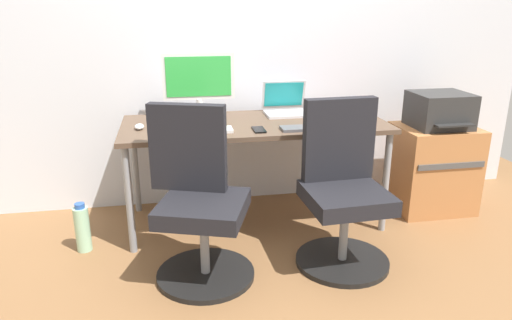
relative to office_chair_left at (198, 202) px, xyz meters
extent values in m
plane|color=brown|center=(0.42, 0.61, -0.42)|extent=(5.28, 5.28, 0.00)
cube|color=silver|center=(0.42, 1.05, 0.88)|extent=(4.40, 0.04, 2.60)
cube|color=brown|center=(0.42, 0.61, 0.26)|extent=(1.72, 0.71, 0.03)
cylinder|color=gray|center=(-0.39, 0.30, -0.09)|extent=(0.04, 0.04, 0.67)
cylinder|color=gray|center=(1.23, 0.30, -0.09)|extent=(0.04, 0.04, 0.67)
cylinder|color=gray|center=(-0.39, 0.92, -0.09)|extent=(0.04, 0.04, 0.67)
cylinder|color=gray|center=(1.23, 0.92, -0.09)|extent=(0.04, 0.04, 0.67)
cylinder|color=black|center=(0.02, -0.06, -0.41)|extent=(0.54, 0.54, 0.03)
cylinder|color=gray|center=(0.02, -0.06, -0.22)|extent=(0.05, 0.05, 0.34)
cube|color=black|center=(0.02, -0.06, -0.01)|extent=(0.56, 0.56, 0.09)
cube|color=black|center=(-0.04, 0.11, 0.28)|extent=(0.42, 0.20, 0.48)
cylinder|color=black|center=(0.81, -0.06, -0.41)|extent=(0.54, 0.54, 0.03)
cylinder|color=gray|center=(0.81, -0.06, -0.22)|extent=(0.05, 0.05, 0.34)
cube|color=black|center=(0.81, -0.06, -0.01)|extent=(0.46, 0.46, 0.09)
cube|color=black|center=(0.82, 0.12, 0.28)|extent=(0.42, 0.09, 0.48)
cube|color=#B77542|center=(1.72, 0.58, -0.11)|extent=(0.54, 0.44, 0.62)
cube|color=#4C4C4C|center=(1.72, 0.36, -0.02)|extent=(0.49, 0.01, 0.04)
cube|color=#2D2D2D|center=(1.72, 0.58, 0.31)|extent=(0.38, 0.34, 0.24)
cube|color=#262626|center=(1.72, 0.38, 0.25)|extent=(0.27, 0.06, 0.01)
cylinder|color=#A5D8B2|center=(-0.69, 0.37, -0.28)|extent=(0.09, 0.09, 0.28)
cylinder|color=#2D59B2|center=(-0.69, 0.37, -0.13)|extent=(0.06, 0.06, 0.03)
cylinder|color=silver|center=(0.08, 0.83, 0.28)|extent=(0.18, 0.18, 0.01)
cylinder|color=silver|center=(0.08, 0.83, 0.35)|extent=(0.04, 0.04, 0.11)
cube|color=silver|center=(0.08, 0.83, 0.56)|extent=(0.48, 0.03, 0.31)
cube|color=green|center=(0.08, 0.81, 0.56)|extent=(0.43, 0.00, 0.26)
cube|color=silver|center=(0.68, 0.77, 0.29)|extent=(0.31, 0.22, 0.02)
cube|color=silver|center=(0.68, 0.91, 0.40)|extent=(0.31, 0.06, 0.21)
cube|color=teal|center=(0.68, 0.90, 0.40)|extent=(0.28, 0.05, 0.17)
cube|color=silver|center=(0.07, 0.42, 0.29)|extent=(0.34, 0.12, 0.02)
cube|color=#515156|center=(0.71, 0.37, 0.29)|extent=(0.34, 0.12, 0.02)
ellipsoid|color=silver|center=(-0.32, 0.56, 0.29)|extent=(0.06, 0.10, 0.03)
ellipsoid|color=#2D2D2D|center=(-0.21, 0.63, 0.29)|extent=(0.06, 0.10, 0.03)
cylinder|color=red|center=(1.00, 0.37, 0.32)|extent=(0.08, 0.08, 0.09)
cylinder|color=slate|center=(0.07, 0.54, 0.33)|extent=(0.07, 0.07, 0.10)
cube|color=black|center=(0.41, 0.39, 0.28)|extent=(0.07, 0.14, 0.01)
cube|color=red|center=(1.06, 0.66, 0.29)|extent=(0.21, 0.15, 0.03)
camera|label=1|loc=(-0.12, -2.36, 1.02)|focal=33.18mm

